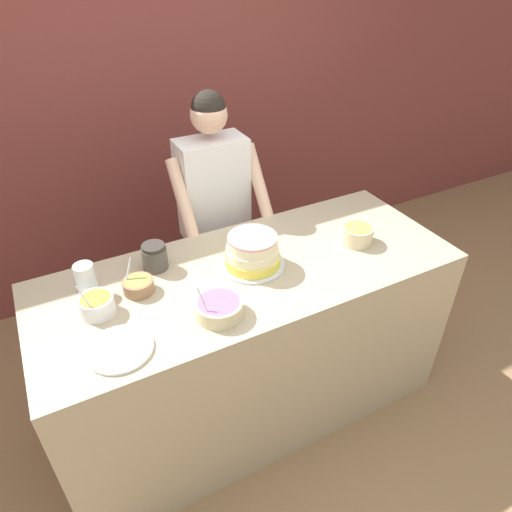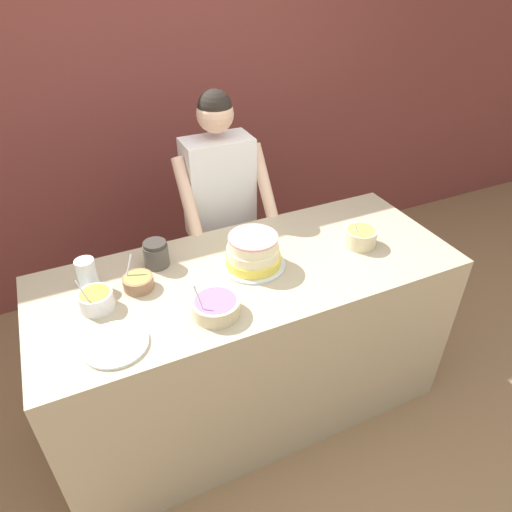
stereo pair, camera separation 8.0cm
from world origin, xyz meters
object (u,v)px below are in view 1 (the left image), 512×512
cake (252,252)px  frosting_bowl_orange (97,305)px  stoneware_jar (155,257)px  frosting_bowl_olive (138,285)px  ceramic_plate (120,349)px  frosting_bowl_yellow (357,234)px  frosting_bowl_purple (219,307)px  person_baker (215,205)px  drinking_glass (86,279)px

cake → frosting_bowl_orange: frosting_bowl_orange is taller
cake → stoneware_jar: size_ratio=2.42×
frosting_bowl_olive → ceramic_plate: (-0.16, -0.30, -0.03)m
cake → frosting_bowl_yellow: bearing=-6.8°
cake → frosting_bowl_purple: 0.36m
cake → frosting_bowl_yellow: cake is taller
frosting_bowl_olive → frosting_bowl_yellow: bearing=-6.6°
person_baker → frosting_bowl_purple: (-0.34, -0.84, 0.03)m
drinking_glass → ceramic_plate: (0.03, -0.40, -0.06)m
frosting_bowl_orange → frosting_bowl_purple: frosting_bowl_orange is taller
frosting_bowl_yellow → ceramic_plate: frosting_bowl_yellow is taller
drinking_glass → ceramic_plate: bearing=-85.5°
frosting_bowl_orange → frosting_bowl_olive: (0.18, 0.06, -0.01)m
frosting_bowl_purple → stoneware_jar: bearing=106.6°
frosting_bowl_olive → stoneware_jar: (0.12, 0.13, 0.03)m
person_baker → frosting_bowl_orange: size_ratio=9.34×
frosting_bowl_orange → person_baker: bearing=37.9°
person_baker → stoneware_jar: bearing=-138.9°
frosting_bowl_olive → stoneware_jar: frosting_bowl_olive is taller
frosting_bowl_olive → drinking_glass: size_ratio=1.01×
drinking_glass → frosting_bowl_yellow: bearing=-9.9°
person_baker → frosting_bowl_orange: bearing=-142.1°
frosting_bowl_yellow → frosting_bowl_olive: (-1.06, 0.12, -0.01)m
frosting_bowl_purple → stoneware_jar: size_ratio=1.59×
frosting_bowl_orange → drinking_glass: frosting_bowl_orange is taller
cake → ceramic_plate: 0.72m
frosting_bowl_purple → frosting_bowl_yellow: (0.82, 0.17, 0.01)m
person_baker → frosting_bowl_yellow: bearing=-54.6°
frosting_bowl_orange → stoneware_jar: 0.35m
person_baker → frosting_bowl_purple: bearing=-112.4°
cake → frosting_bowl_purple: frosting_bowl_purple is taller
frosting_bowl_olive → drinking_glass: (-0.19, 0.10, 0.04)m
person_baker → ceramic_plate: (-0.75, -0.85, -0.00)m
frosting_bowl_orange → frosting_bowl_yellow: bearing=-3.0°
frosting_bowl_olive → ceramic_plate: 0.34m
frosting_bowl_yellow → person_baker: bearing=125.4°
frosting_bowl_olive → frosting_bowl_purple: bearing=-50.4°
frosting_bowl_purple → cake: bearing=40.8°
ceramic_plate → frosting_bowl_yellow: bearing=8.3°
person_baker → frosting_bowl_purple: size_ratio=8.08×
drinking_glass → ceramic_plate: drinking_glass is taller
frosting_bowl_purple → drinking_glass: (-0.43, 0.39, 0.03)m
frosting_bowl_orange → drinking_glass: bearing=92.8°
frosting_bowl_yellow → frosting_bowl_olive: size_ratio=1.11×
frosting_bowl_yellow → frosting_bowl_olive: bearing=173.4°
frosting_bowl_yellow → ceramic_plate: size_ratio=0.64×
cake → person_baker: bearing=83.2°
stoneware_jar → cake: bearing=-25.5°
cake → stoneware_jar: bearing=154.5°
frosting_bowl_orange → frosting_bowl_yellow: 1.25m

